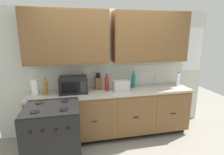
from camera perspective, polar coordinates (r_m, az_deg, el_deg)
name	(u,v)px	position (r m, az deg, el deg)	size (l,w,h in m)	color
ground_plane	(116,143)	(3.42, 1.14, -20.40)	(8.00, 8.00, 0.00)	gray
wall_unit	(110,51)	(3.34, -0.67, 8.65)	(4.15, 0.40, 2.38)	silver
counter_run	(112,113)	(3.45, 0.06, -11.18)	(2.98, 0.64, 0.91)	black
stove_range	(54,137)	(2.85, -18.20, -17.55)	(0.76, 0.68, 0.95)	black
microwave	(73,85)	(3.21, -12.31, -2.26)	(0.48, 0.37, 0.28)	black
toaster	(121,86)	(3.24, 2.92, -2.67)	(0.28, 0.18, 0.19)	#B7B7BC
knife_block	(98,83)	(3.36, -4.52, -1.74)	(0.11, 0.14, 0.31)	brown
sink_faucet	(155,80)	(3.76, 13.63, -0.69)	(0.02, 0.02, 0.20)	#B2B5BA
paper_towel_roll	(35,87)	(3.30, -23.55, -2.86)	(0.12, 0.12, 0.26)	white
bottle_clear	(178,79)	(3.82, 20.40, -0.44)	(0.08, 0.08, 0.27)	silver
bottle_amber	(46,87)	(3.21, -20.51, -2.77)	(0.06, 0.06, 0.30)	#9E6619
bottle_teal	(133,79)	(3.47, 6.90, -0.63)	(0.08, 0.08, 0.32)	#1E707A
bottle_red	(107,82)	(3.24, -1.67, -1.61)	(0.08, 0.08, 0.31)	maroon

